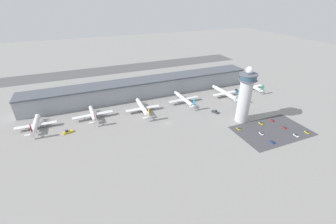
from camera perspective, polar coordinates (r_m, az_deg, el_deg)
The scene contains 22 objects.
ground_plane at distance 206.01m, azimuth -0.01°, elevation -2.93°, with size 1000.00×1000.00×0.00m, color gray.
terminal_building at distance 261.27m, azimuth -5.91°, elevation 6.24°, with size 259.15×25.00×19.46m.
runway_strip at distance 369.82m, azimuth -11.17°, elevation 10.78°, with size 388.72×44.00×0.01m, color #515154.
control_tower at distance 211.29m, azimuth 18.96°, elevation 3.98°, with size 15.72×15.72×51.65m.
parking_lot_surface at distance 215.39m, azimuth 24.91°, elevation -4.35°, with size 64.00×40.00×0.01m, color #424247.
airplane_gate_alpha at distance 227.37m, azimuth -30.61°, elevation -2.84°, with size 33.74×34.45×13.64m.
airplane_gate_bravo at distance 223.06m, azimuth -18.50°, elevation -0.63°, with size 37.31×32.94×12.81m.
airplane_gate_charlie at distance 225.66m, azimuth -6.37°, elevation 0.97°, with size 34.47×42.36×13.32m.
airplane_gate_delta at distance 243.19m, azimuth 4.14°, elevation 3.26°, with size 35.10×41.50×12.77m.
airplane_gate_echo at distance 265.74m, azimuth 14.35°, elevation 4.68°, with size 30.21×46.05×13.51m.
airplane_gate_foxtrot at distance 297.49m, azimuth 20.65°, elevation 6.04°, with size 30.21×34.27×11.32m.
service_truck_catering at distance 228.43m, azimuth 11.89°, elevation 0.02°, with size 5.01×7.41×3.09m.
service_truck_fuel at distance 210.29m, azimuth -24.10°, elevation -4.66°, with size 8.45×4.54×2.77m.
service_truck_baggage at distance 286.40m, azimuth 16.94°, elevation 5.20°, with size 5.54×8.11×2.63m.
car_yellow_taxi at distance 231.44m, azimuth 24.87°, elevation -1.92°, with size 1.78×4.42×1.44m.
car_red_hatchback at distance 216.83m, azimuth 29.77°, elevation -5.17°, with size 1.84×4.75×1.57m.
car_blue_compact at distance 206.78m, azimuth 17.52°, elevation -4.08°, with size 2.04×4.36×1.39m.
car_black_suv at distance 198.97m, azimuth 24.96°, elevation -6.93°, with size 1.92×4.43×1.50m.
car_navy_sedan at distance 226.32m, azimuth 31.83°, elevation -4.40°, with size 1.80×4.21×1.39m.
car_grey_coupe at distance 222.17m, azimuth 22.51°, elevation -2.65°, with size 2.04×4.71×1.51m.
car_white_wagon at distance 224.01m, azimuth 27.40°, elevation -3.52°, with size 1.93×4.27×1.41m.
car_maroon_suv at distance 206.70m, azimuth 22.64°, elevation -5.07°, with size 1.95×4.31×1.39m.
Camera 1 is at (-67.49, -163.56, 105.51)m, focal length 24.00 mm.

